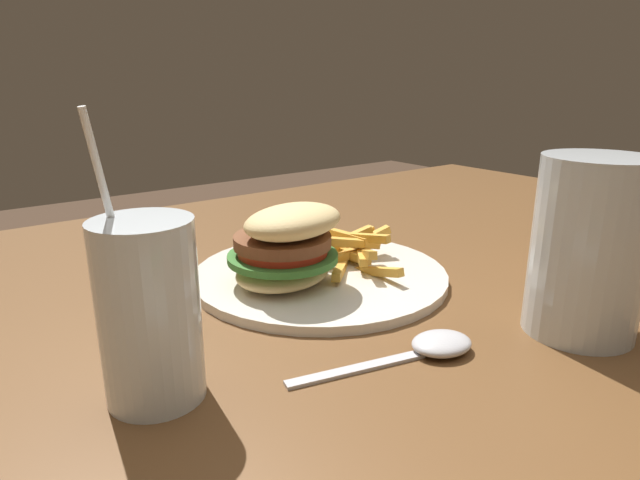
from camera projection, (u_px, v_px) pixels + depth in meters
dining_table at (372, 393)px, 0.53m from camera, size 1.56×1.10×0.71m
meal_plate_near at (306, 259)px, 0.57m from camera, size 0.28×0.28×0.10m
beer_glass at (588, 252)px, 0.45m from camera, size 0.09×0.09×0.16m
juice_glass at (148, 317)px, 0.37m from camera, size 0.07×0.07×0.20m
spoon at (435, 345)px, 0.44m from camera, size 0.17×0.06×0.01m
condiment_caddy at (623, 248)px, 0.59m from camera, size 0.13×0.07×0.10m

